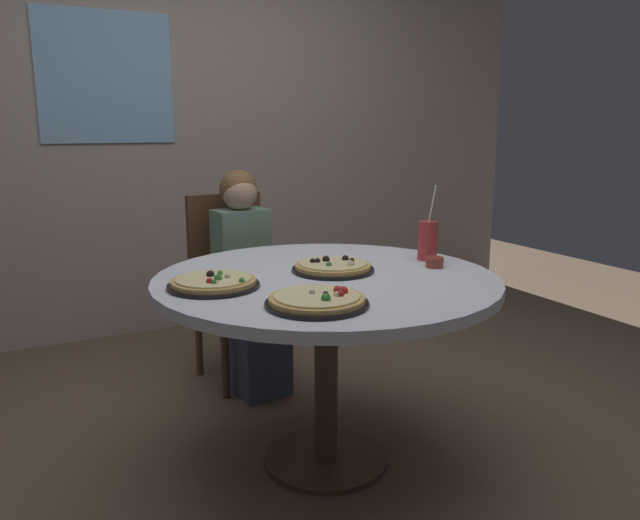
% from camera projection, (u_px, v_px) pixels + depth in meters
% --- Properties ---
extents(ground_plane, '(8.00, 8.00, 0.00)m').
position_uv_depth(ground_plane, '(326.00, 461.00, 2.44)').
color(ground_plane, brown).
extents(wall_with_window, '(5.20, 0.13, 2.90)m').
position_uv_depth(wall_with_window, '(176.00, 99.00, 3.85)').
color(wall_with_window, '#A8998E').
rests_on(wall_with_window, ground_plane).
extents(dining_table, '(1.27, 1.27, 0.75)m').
position_uv_depth(dining_table, '(326.00, 300.00, 2.30)').
color(dining_table, silver).
rests_on(dining_table, ground_plane).
extents(chair_wooden, '(0.43, 0.43, 0.95)m').
position_uv_depth(chair_wooden, '(233.00, 276.00, 3.19)').
color(chair_wooden, brown).
rests_on(chair_wooden, ground_plane).
extents(diner_child, '(0.28, 0.42, 1.08)m').
position_uv_depth(diner_child, '(249.00, 293.00, 3.05)').
color(diner_child, '#3F4766').
rests_on(diner_child, ground_plane).
extents(pizza_veggie, '(0.32, 0.32, 0.05)m').
position_uv_depth(pizza_veggie, '(214.00, 283.00, 2.11)').
color(pizza_veggie, black).
rests_on(pizza_veggie, dining_table).
extents(pizza_cheese, '(0.31, 0.31, 0.05)m').
position_uv_depth(pizza_cheese, '(333.00, 267.00, 2.35)').
color(pizza_cheese, black).
rests_on(pizza_cheese, dining_table).
extents(pizza_pepperoni, '(0.32, 0.32, 0.05)m').
position_uv_depth(pizza_pepperoni, '(317.00, 300.00, 1.90)').
color(pizza_pepperoni, black).
rests_on(pizza_pepperoni, dining_table).
extents(soda_cup, '(0.08, 0.08, 0.31)m').
position_uv_depth(soda_cup, '(427.00, 240.00, 2.53)').
color(soda_cup, '#B73333').
rests_on(soda_cup, dining_table).
extents(sauce_bowl, '(0.07, 0.07, 0.04)m').
position_uv_depth(sauce_bowl, '(434.00, 262.00, 2.41)').
color(sauce_bowl, brown).
rests_on(sauce_bowl, dining_table).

